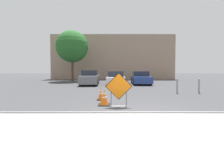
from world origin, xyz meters
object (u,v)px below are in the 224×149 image
at_px(parked_car_third, 141,78).
at_px(bollard_nearest, 178,85).
at_px(parked_car_nearest, 91,78).
at_px(bollard_second, 200,85).
at_px(road_closed_sign, 119,89).
at_px(parked_car_second, 116,78).
at_px(traffic_cone_nearest, 105,97).
at_px(traffic_cone_second, 101,94).

relative_size(parked_car_third, bollard_nearest, 4.43).
relative_size(parked_car_nearest, bollard_second, 4.46).
bearing_deg(road_closed_sign, parked_car_second, 89.27).
height_order(road_closed_sign, traffic_cone_nearest, road_closed_sign).
height_order(parked_car_third, bollard_second, parked_car_third).
bearing_deg(traffic_cone_second, parked_car_third, 66.82).
distance_m(traffic_cone_nearest, parked_car_third, 10.46).
bearing_deg(traffic_cone_nearest, traffic_cone_second, 101.97).
bearing_deg(parked_car_second, parked_car_nearest, 3.79).
distance_m(parked_car_second, bollard_nearest, 7.15).
distance_m(parked_car_nearest, parked_car_second, 2.74).
distance_m(traffic_cone_nearest, bollard_second, 6.97).
xyz_separation_m(traffic_cone_nearest, parked_car_third, (3.49, 9.85, 0.31)).
height_order(parked_car_nearest, bollard_second, parked_car_nearest).
relative_size(traffic_cone_second, parked_car_nearest, 0.15).
bearing_deg(traffic_cone_nearest, bollard_nearest, 35.16).
distance_m(traffic_cone_nearest, parked_car_second, 9.31).
bearing_deg(parked_car_third, bollard_second, 114.83).
bearing_deg(parked_car_third, traffic_cone_nearest, 73.37).
relative_size(bollard_nearest, bollard_second, 1.02).
relative_size(road_closed_sign, bollard_second, 1.46).
xyz_separation_m(parked_car_second, parked_car_third, (2.74, 0.58, 0.01)).
relative_size(parked_car_second, parked_car_third, 0.93).
xyz_separation_m(road_closed_sign, bollard_second, (5.50, 3.60, -0.24)).
bearing_deg(parked_car_third, parked_car_second, 14.84).
bearing_deg(road_closed_sign, traffic_cone_nearest, 154.47).
xyz_separation_m(road_closed_sign, traffic_cone_second, (-0.87, 1.43, -0.45)).
distance_m(parked_car_nearest, bollard_second, 10.03).
xyz_separation_m(parked_car_nearest, bollard_nearest, (6.67, -5.90, -0.17)).
bearing_deg(bollard_nearest, bollard_second, -0.00).
bearing_deg(parked_car_nearest, traffic_cone_second, 99.90).
height_order(traffic_cone_nearest, parked_car_second, parked_car_second).
distance_m(traffic_cone_second, parked_car_second, 8.21).
bearing_deg(bollard_nearest, road_closed_sign, -138.37).
bearing_deg(parked_car_third, traffic_cone_second, 69.73).
distance_m(road_closed_sign, traffic_cone_second, 1.73).
relative_size(road_closed_sign, parked_car_second, 0.35).
xyz_separation_m(parked_car_second, bollard_second, (5.38, -5.97, -0.12)).
bearing_deg(bollard_second, parked_car_second, 132.00).
xyz_separation_m(traffic_cone_second, parked_car_third, (3.73, 8.72, 0.34)).
height_order(road_closed_sign, traffic_cone_second, road_closed_sign).
xyz_separation_m(parked_car_nearest, parked_car_third, (5.48, 0.65, -0.05)).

